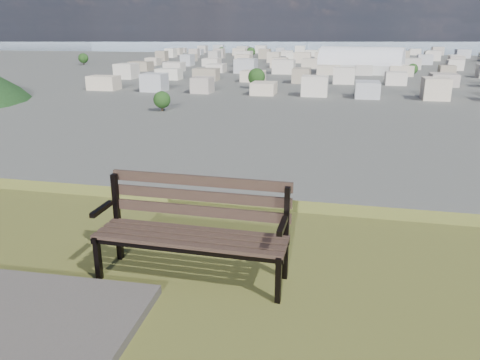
# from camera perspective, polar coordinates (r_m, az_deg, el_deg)

# --- Properties ---
(park_bench) EXTENTS (1.70, 0.57, 0.88)m
(park_bench) POSITION_cam_1_polar(r_m,az_deg,el_deg) (4.16, -5.65, -5.31)
(park_bench) COLOR #3F2C24
(park_bench) RESTS_ON hilltop_mesa
(arena) EXTENTS (54.22, 31.38, 21.50)m
(arena) POSITION_cam_1_polar(r_m,az_deg,el_deg) (313.78, 14.50, 13.40)
(arena) COLOR beige
(arena) RESTS_ON ground
(city_blocks) EXTENTS (395.00, 361.00, 7.00)m
(city_blocks) POSITION_cam_1_polar(r_m,az_deg,el_deg) (396.48, 12.69, 14.14)
(city_blocks) COLOR beige
(city_blocks) RESTS_ON ground
(city_trees) EXTENTS (406.52, 387.20, 9.98)m
(city_trees) POSITION_cam_1_polar(r_m,az_deg,el_deg) (322.26, 7.79, 13.85)
(city_trees) COLOR #302318
(city_trees) RESTS_ON ground
(bay_water) EXTENTS (2400.00, 700.00, 0.12)m
(bay_water) POSITION_cam_1_polar(r_m,az_deg,el_deg) (901.74, 12.88, 15.83)
(bay_water) COLOR #8397A6
(bay_water) RESTS_ON ground
(far_hills) EXTENTS (2050.00, 340.00, 60.00)m
(far_hills) POSITION_cam_1_polar(r_m,az_deg,el_deg) (1405.61, 10.41, 17.64)
(far_hills) COLOR #8C9CAE
(far_hills) RESTS_ON ground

